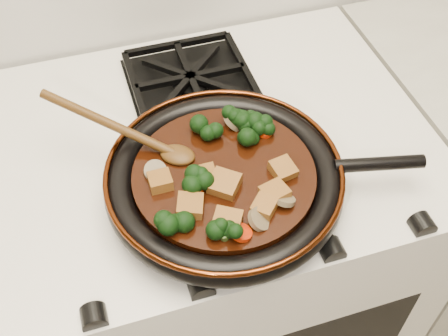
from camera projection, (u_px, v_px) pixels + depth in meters
name	position (u px, v px, depth m)	size (l,w,h in m)	color
stove	(215.00, 269.00, 1.32)	(0.76, 0.60, 0.90)	silver
burner_grate_front	(237.00, 192.00, 0.88)	(0.23, 0.23, 0.03)	black
burner_grate_back	(191.00, 80.00, 1.06)	(0.23, 0.23, 0.03)	black
skillet	(225.00, 179.00, 0.86)	(0.49, 0.37, 0.05)	black
braising_sauce	(224.00, 177.00, 0.86)	(0.28, 0.28, 0.02)	black
tofu_cube_0	(275.00, 193.00, 0.82)	(0.03, 0.04, 0.02)	brown
tofu_cube_1	(283.00, 170.00, 0.84)	(0.04, 0.03, 0.02)	brown
tofu_cube_2	(205.00, 176.00, 0.84)	(0.04, 0.03, 0.02)	brown
tofu_cube_3	(190.00, 206.00, 0.80)	(0.04, 0.04, 0.02)	brown
tofu_cube_4	(160.00, 181.00, 0.83)	(0.03, 0.03, 0.02)	brown
tofu_cube_5	(264.00, 207.00, 0.80)	(0.03, 0.03, 0.02)	brown
tofu_cube_6	(224.00, 185.00, 0.83)	(0.04, 0.04, 0.02)	brown
tofu_cube_7	(227.00, 221.00, 0.78)	(0.04, 0.03, 0.02)	brown
broccoli_floret_0	(206.00, 128.00, 0.90)	(0.06, 0.06, 0.06)	black
broccoli_floret_1	(173.00, 221.00, 0.78)	(0.06, 0.06, 0.05)	black
broccoli_floret_2	(198.00, 179.00, 0.83)	(0.06, 0.06, 0.05)	black
broccoli_floret_3	(232.00, 118.00, 0.91)	(0.06, 0.06, 0.06)	black
broccoli_floret_4	(262.00, 124.00, 0.90)	(0.05, 0.05, 0.05)	black
broccoli_floret_5	(224.00, 235.00, 0.77)	(0.06, 0.06, 0.05)	black
broccoli_floret_6	(249.00, 120.00, 0.91)	(0.06, 0.06, 0.05)	black
broccoli_floret_7	(252.00, 136.00, 0.89)	(0.06, 0.06, 0.05)	black
carrot_coin_0	(241.00, 233.00, 0.77)	(0.03, 0.03, 0.01)	#A72004
carrot_coin_1	(196.00, 187.00, 0.83)	(0.03, 0.03, 0.01)	#A72004
carrot_coin_2	(243.00, 120.00, 0.92)	(0.03, 0.03, 0.01)	#A72004
carrot_coin_3	(265.00, 131.00, 0.90)	(0.03, 0.03, 0.01)	#A72004
carrot_coin_4	(196.00, 178.00, 0.84)	(0.03, 0.03, 0.01)	#A72004
mushroom_slice_0	(284.00, 200.00, 0.81)	(0.03, 0.03, 0.01)	brown
mushroom_slice_1	(234.00, 122.00, 0.91)	(0.04, 0.04, 0.01)	brown
mushroom_slice_2	(155.00, 171.00, 0.84)	(0.03, 0.03, 0.01)	brown
mushroom_slice_3	(259.00, 219.00, 0.79)	(0.04, 0.04, 0.01)	brown
wooden_spoon	(139.00, 137.00, 0.87)	(0.13, 0.11, 0.23)	#492D0F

